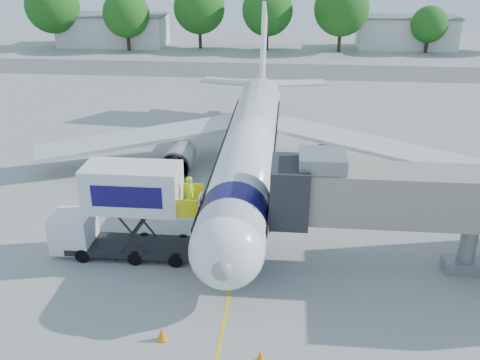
{
  "coord_description": "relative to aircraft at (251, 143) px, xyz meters",
  "views": [
    {
      "loc": [
        2.65,
        -32.68,
        16.4
      ],
      "look_at": [
        -0.1,
        -3.11,
        3.2
      ],
      "focal_mm": 40.0,
      "sensor_mm": 36.0,
      "label": 1
    }
  ],
  "objects": [
    {
      "name": "guidance_line",
      "position": [
        0.0,
        -4.12,
        -2.94
      ],
      "size": [
        0.15,
        70.0,
        0.01
      ],
      "primitive_type": "cube",
      "color": "yellow",
      "rests_on": "ground"
    },
    {
      "name": "aircraft",
      "position": [
        0.0,
        0.0,
        0.0
      ],
      "size": [
        34.17,
        37.73,
        11.35
      ],
      "color": "white",
      "rests_on": "ground"
    },
    {
      "name": "ground",
      "position": [
        0.0,
        -4.12,
        -2.95
      ],
      "size": [
        160.0,
        160.0,
        0.0
      ],
      "primitive_type": "plane",
      "color": "#9C9C99",
      "rests_on": "ground"
    },
    {
      "name": "tree_c",
      "position": [
        -12.62,
        54.44,
        3.63
      ],
      "size": [
        8.49,
        8.49,
        10.83
      ],
      "color": "#382314",
      "rests_on": "ground"
    },
    {
      "name": "tree_f",
      "position": [
        24.63,
        53.78,
        1.53
      ],
      "size": [
        5.79,
        5.79,
        7.39
      ],
      "color": "#382314",
      "rests_on": "ground"
    },
    {
      "name": "safety_cone_b",
      "position": [
        -2.61,
        -18.11,
        -2.61
      ],
      "size": [
        0.45,
        0.45,
        0.71
      ],
      "color": "orange",
      "rests_on": "ground"
    },
    {
      "name": "taxiway_strip",
      "position": [
        0.0,
        37.88,
        -2.94
      ],
      "size": [
        120.0,
        10.0,
        0.01
      ],
      "primitive_type": "cube",
      "color": "#59595B",
      "rests_on": "ground"
    },
    {
      "name": "safety_cone_a",
      "position": [
        1.88,
        -19.08,
        -2.65
      ],
      "size": [
        0.4,
        0.4,
        0.63
      ],
      "color": "orange",
      "rests_on": "ground"
    },
    {
      "name": "catering_hiloader",
      "position": [
        -6.26,
        -11.12,
        -0.18
      ],
      "size": [
        8.5,
        2.44,
        5.5
      ],
      "color": "black",
      "rests_on": "ground"
    },
    {
      "name": "jet_bridge",
      "position": [
        7.99,
        -11.12,
        1.39
      ],
      "size": [
        13.9,
        3.2,
        6.6
      ],
      "color": "gray",
      "rests_on": "ground"
    },
    {
      "name": "tree_b",
      "position": [
        -24.16,
        51.32,
        2.89
      ],
      "size": [
        7.54,
        7.54,
        9.61
      ],
      "color": "#382314",
      "rests_on": "ground"
    },
    {
      "name": "tree_a",
      "position": [
        -36.84,
        52.26,
        3.92
      ],
      "size": [
        8.87,
        8.87,
        11.3
      ],
      "color": "#382314",
      "rests_on": "ground"
    },
    {
      "name": "tree_e",
      "position": [
        10.58,
        53.49,
        3.88
      ],
      "size": [
        8.83,
        8.83,
        11.25
      ],
      "color": "#382314",
      "rests_on": "ground"
    },
    {
      "name": "tree_d",
      "position": [
        -1.3,
        53.59,
        3.44
      ],
      "size": [
        8.25,
        8.25,
        10.52
      ],
      "color": "#382314",
      "rests_on": "ground"
    },
    {
      "name": "outbuilding_left",
      "position": [
        -28.0,
        55.88,
        -0.29
      ],
      "size": [
        18.4,
        8.4,
        5.3
      ],
      "color": "silver",
      "rests_on": "ground"
    },
    {
      "name": "outbuilding_right",
      "position": [
        22.0,
        57.88,
        -0.29
      ],
      "size": [
        16.4,
        7.4,
        5.3
      ],
      "color": "silver",
      "rests_on": "ground"
    }
  ]
}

